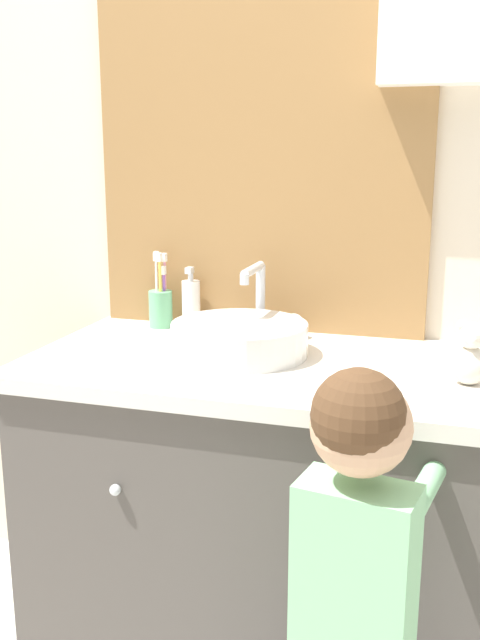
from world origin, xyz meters
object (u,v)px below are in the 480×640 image
at_px(teddy_bear, 471,355).
at_px(child_figure, 355,595).
at_px(toothbrush_holder, 161,305).
at_px(soap_dispenser, 191,303).
at_px(sink_basin, 241,337).

bearing_deg(teddy_bear, child_figure, -108.97).
relative_size(toothbrush_holder, child_figure, 0.21).
bearing_deg(child_figure, soap_dispenser, 126.52).
relative_size(sink_basin, teddy_bear, 2.76).
bearing_deg(sink_basin, teddy_bear, -9.03).
bearing_deg(teddy_bear, sink_basin, 170.97).
bearing_deg(sink_basin, soap_dispenser, 134.08).
xyz_separation_m(child_figure, teddy_bear, (0.16, 0.46, 0.28)).
distance_m(toothbrush_holder, child_figure, 1.00).
bearing_deg(toothbrush_holder, soap_dispenser, 12.02).
xyz_separation_m(sink_basin, toothbrush_holder, (-0.28, 0.19, 0.02)).
distance_m(soap_dispenser, teddy_bear, 0.76).
bearing_deg(toothbrush_holder, child_figure, -49.02).
xyz_separation_m(sink_basin, child_figure, (0.35, -0.54, -0.26)).
bearing_deg(sink_basin, child_figure, -56.90).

